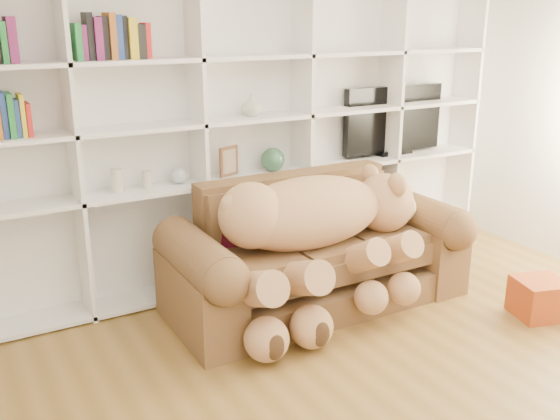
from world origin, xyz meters
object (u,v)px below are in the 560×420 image
sofa (315,258)px  tv (393,121)px  gift_box (540,298)px  teddy_bear (317,229)px

sofa → tv: 1.62m
sofa → gift_box: (1.26, -0.98, -0.21)m
sofa → gift_box: bearing=-38.0°
teddy_bear → tv: 1.67m
gift_box → teddy_bear: bearing=149.7°
gift_box → tv: tv is taller
gift_box → sofa: bearing=142.0°
tv → gift_box: bearing=-88.9°
sofa → tv: (1.23, 0.67, 0.81)m
teddy_bear → gift_box: bearing=-23.5°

